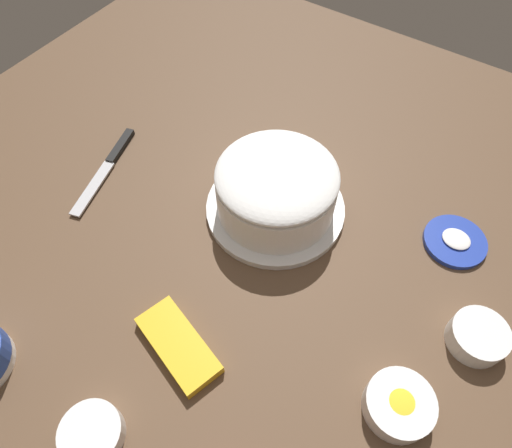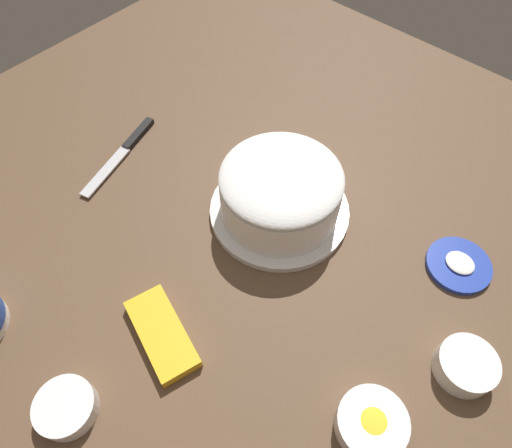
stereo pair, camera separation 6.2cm
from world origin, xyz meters
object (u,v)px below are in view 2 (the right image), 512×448
Objects in this scene: spreading_knife at (126,149)px; candy_box_upper at (162,334)px; sprinkle_bowl_blue at (466,365)px; frosted_cake at (282,195)px; frosting_tub_lid at (459,265)px; sprinkle_bowl_yellow at (371,423)px; sprinkle_bowl_green at (66,407)px.

candy_box_upper is at bearing 148.73° from spreading_knife.
frosted_cake is at bearing -6.19° from sprinkle_bowl_blue.
frosted_cake is 0.33m from frosting_tub_lid.
sprinkle_bowl_blue is at bearing -110.55° from sprinkle_bowl_yellow.
frosting_tub_lid is 0.74× the size of candy_box_upper.
frosted_cake reaches higher than frosting_tub_lid.
frosting_tub_lid is (-0.31, -0.12, -0.05)m from frosted_cake.
candy_box_upper reaches higher than spreading_knife.
sprinkle_bowl_yellow reaches higher than spreading_knife.
sprinkle_bowl_blue reaches higher than sprinkle_bowl_green.
sprinkle_bowl_blue is at bearing -176.32° from spreading_knife.
sprinkle_bowl_yellow is (-0.68, 0.11, 0.02)m from spreading_knife.
spreading_knife is 0.74m from sprinkle_bowl_blue.
frosted_cake is 0.48m from sprinkle_bowl_green.
sprinkle_bowl_yellow is 0.34m from candy_box_upper.
frosted_cake is at bearing -69.77° from candy_box_upper.
frosting_tub_lid is at bearing -84.94° from sprinkle_bowl_yellow.
candy_box_upper is at bearing -96.47° from sprinkle_bowl_green.
sprinkle_bowl_blue is 1.02× the size of sprinkle_bowl_green.
sprinkle_bowl_blue is at bearing -127.56° from candy_box_upper.
sprinkle_bowl_blue is (-0.09, 0.16, 0.01)m from frosting_tub_lid.
spreading_knife is (0.35, 0.09, -0.05)m from frosted_cake.
sprinkle_bowl_yellow is 0.66× the size of candy_box_upper.
sprinkle_bowl_yellow is at bearing 95.06° from frosting_tub_lid.
frosted_cake is 2.62× the size of sprinkle_bowl_yellow.
candy_box_upper is (-0.02, 0.31, -0.05)m from frosted_cake.
sprinkle_bowl_yellow is at bearing 69.45° from sprinkle_bowl_blue.
frosted_cake is 2.92× the size of sprinkle_bowl_blue.
frosting_tub_lid is at bearing -162.27° from spreading_knife.
sprinkle_bowl_yellow is at bearing -141.39° from sprinkle_bowl_green.
spreading_knife is at bearing 14.69° from frosted_cake.
candy_box_upper is (0.29, 0.43, 0.00)m from frosting_tub_lid.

